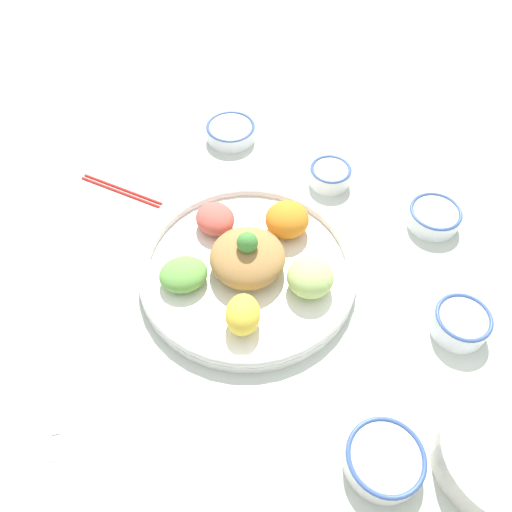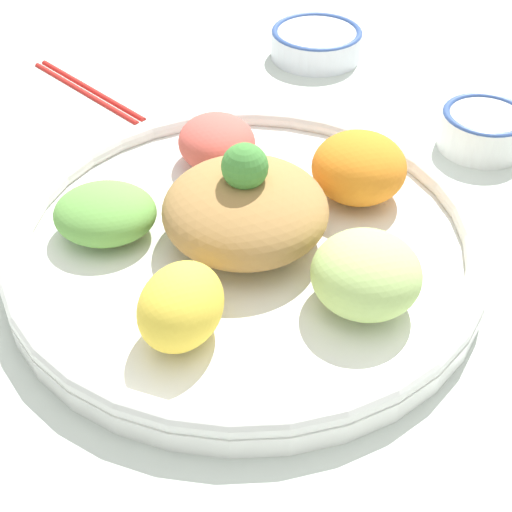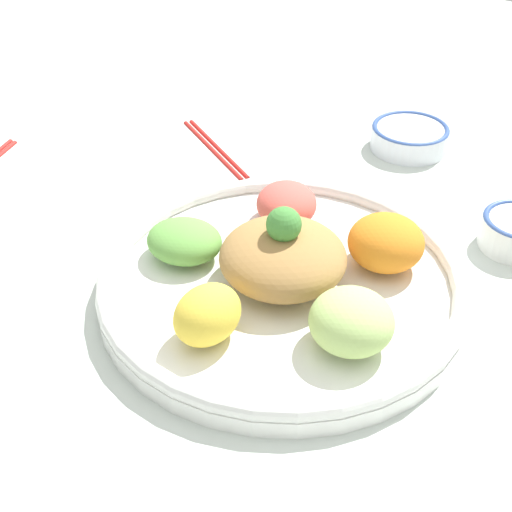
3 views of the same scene
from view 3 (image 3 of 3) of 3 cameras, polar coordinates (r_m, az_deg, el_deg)
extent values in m
plane|color=silver|center=(0.78, 4.04, -4.26)|extent=(2.40, 2.40, 0.00)
cylinder|color=white|center=(0.80, 2.10, -2.49)|extent=(0.41, 0.41, 0.02)
torus|color=white|center=(0.79, 2.12, -1.65)|extent=(0.41, 0.41, 0.02)
ellipsoid|color=#B7DB7A|center=(0.70, 7.65, -5.21)|extent=(0.11, 0.11, 0.06)
ellipsoid|color=orange|center=(0.81, 10.36, 1.06)|extent=(0.12, 0.12, 0.06)
ellipsoid|color=#E55B51|center=(0.87, 2.46, 4.19)|extent=(0.11, 0.10, 0.05)
ellipsoid|color=#6BAD4C|center=(0.82, -5.75, 1.20)|extent=(0.09, 0.10, 0.04)
ellipsoid|color=yellow|center=(0.70, -3.90, -4.71)|extent=(0.08, 0.07, 0.06)
ellipsoid|color=#AD7F47|center=(0.77, 2.17, -0.10)|extent=(0.14, 0.14, 0.06)
sphere|color=#478E3D|center=(0.75, 2.24, 2.54)|extent=(0.04, 0.04, 0.04)
cylinder|color=white|center=(1.10, 12.16, 9.19)|extent=(0.11, 0.11, 0.03)
torus|color=#38569E|center=(1.10, 12.27, 9.92)|extent=(0.11, 0.11, 0.01)
cylinder|color=#5B3319|center=(1.10, 12.25, 9.79)|extent=(0.09, 0.09, 0.00)
cylinder|color=red|center=(1.09, -3.57, 8.65)|extent=(0.11, 0.18, 0.01)
cylinder|color=red|center=(1.09, -3.09, 8.77)|extent=(0.11, 0.18, 0.01)
camera|label=1|loc=(0.42, -94.60, 47.54)|focal=35.00mm
camera|label=2|loc=(0.22, -28.79, 5.12)|focal=50.00mm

